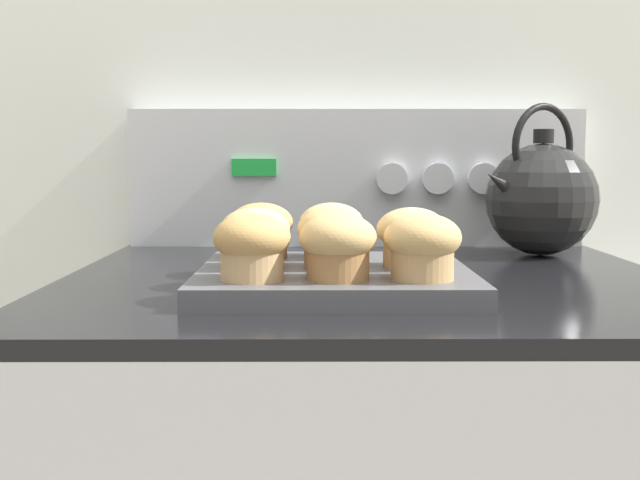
% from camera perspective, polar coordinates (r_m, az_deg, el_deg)
% --- Properties ---
extents(wall_back, '(8.00, 0.05, 2.40)m').
position_cam_1_polar(wall_back, '(1.33, 2.49, 11.29)').
color(wall_back, silver).
rests_on(wall_back, ground_plane).
extents(control_panel, '(0.71, 0.07, 0.21)m').
position_cam_1_polar(control_panel, '(1.27, 2.70, 4.44)').
color(control_panel, '#B7BABF').
rests_on(control_panel, stove_range).
extents(muffin_pan, '(0.29, 0.29, 0.02)m').
position_cam_1_polar(muffin_pan, '(0.87, 1.01, -2.70)').
color(muffin_pan, '#4C4C51').
rests_on(muffin_pan, stove_range).
extents(muffin_r0_c0, '(0.08, 0.08, 0.07)m').
position_cam_1_polar(muffin_r0_c0, '(0.78, -4.87, -0.41)').
color(muffin_r0_c0, tan).
rests_on(muffin_r0_c0, muffin_pan).
extents(muffin_r0_c1, '(0.08, 0.08, 0.07)m').
position_cam_1_polar(muffin_r0_c1, '(0.78, 1.28, -0.39)').
color(muffin_r0_c1, olive).
rests_on(muffin_r0_c1, muffin_pan).
extents(muffin_r0_c2, '(0.08, 0.08, 0.07)m').
position_cam_1_polar(muffin_r0_c2, '(0.78, 7.30, -0.38)').
color(muffin_r0_c2, tan).
rests_on(muffin_r0_c2, muffin_pan).
extents(muffin_r1_c0, '(0.08, 0.08, 0.07)m').
position_cam_1_polar(muffin_r1_c0, '(0.86, -4.65, 0.23)').
color(muffin_r1_c0, olive).
rests_on(muffin_r1_c0, muffin_pan).
extents(muffin_r1_c1, '(0.08, 0.08, 0.07)m').
position_cam_1_polar(muffin_r1_c1, '(0.86, 0.89, 0.25)').
color(muffin_r1_c1, '#A37A4C').
rests_on(muffin_r1_c1, muffin_pan).
extents(muffin_r1_c2, '(0.08, 0.08, 0.07)m').
position_cam_1_polar(muffin_r1_c2, '(0.87, 6.53, 0.25)').
color(muffin_r1_c2, tan).
rests_on(muffin_r1_c2, muffin_pan).
extents(muffin_r2_c0, '(0.08, 0.08, 0.07)m').
position_cam_1_polar(muffin_r2_c0, '(0.95, -4.22, 0.77)').
color(muffin_r2_c0, olive).
rests_on(muffin_r2_c0, muffin_pan).
extents(muffin_r2_c1, '(0.08, 0.08, 0.07)m').
position_cam_1_polar(muffin_r2_c1, '(0.94, 0.82, 0.77)').
color(muffin_r2_c1, olive).
rests_on(muffin_r2_c1, muffin_pan).
extents(tea_kettle, '(0.19, 0.16, 0.22)m').
position_cam_1_polar(tea_kettle, '(1.18, 15.44, 2.96)').
color(tea_kettle, black).
rests_on(tea_kettle, stove_range).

